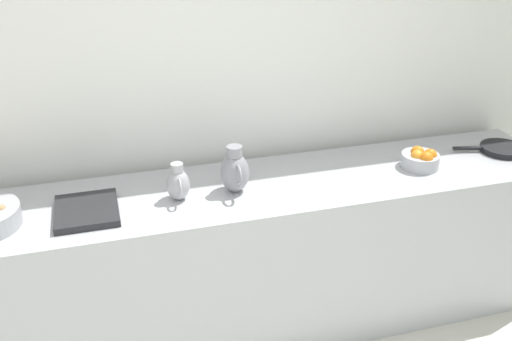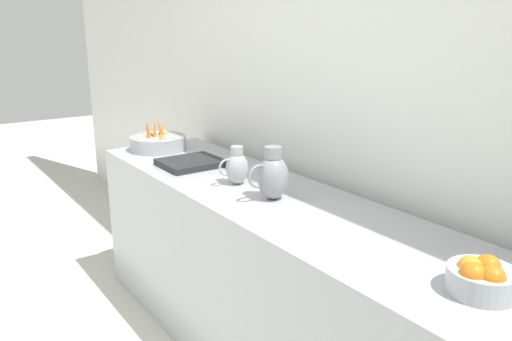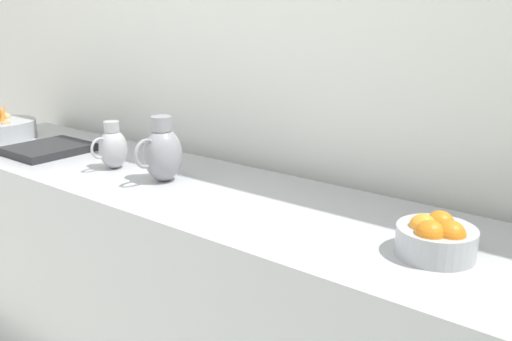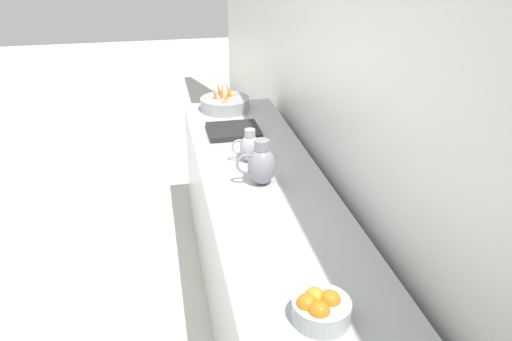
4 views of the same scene
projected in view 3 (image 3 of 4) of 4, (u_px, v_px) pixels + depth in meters
tile_wall_left at (402, 29)px, 1.86m from camera, size 0.10×9.43×3.00m
prep_counter at (214, 303)px, 2.11m from camera, size 0.67×3.30×0.93m
orange_bowl at (436, 238)px, 1.43m from camera, size 0.21×0.21×0.12m
metal_pitcher_tall at (162, 152)px, 2.06m from camera, size 0.21×0.15×0.25m
metal_pitcher_short at (113, 147)px, 2.24m from camera, size 0.17×0.12×0.20m
counter_sink_basin at (49, 149)px, 2.51m from camera, size 0.34×0.30×0.04m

